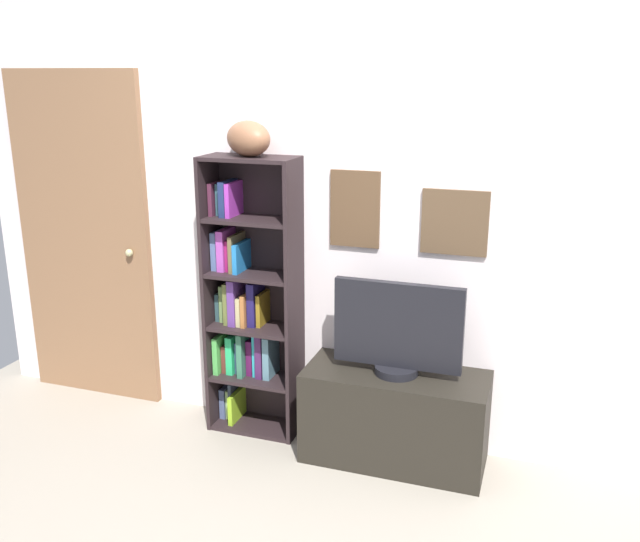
{
  "coord_description": "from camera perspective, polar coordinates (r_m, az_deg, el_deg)",
  "views": [
    {
      "loc": [
        0.84,
        -2.19,
        1.94
      ],
      "look_at": [
        -0.2,
        0.85,
        1.0
      ],
      "focal_mm": 38.26,
      "sensor_mm": 36.0,
      "label": 1
    }
  ],
  "objects": [
    {
      "name": "tv_stand",
      "position": [
        3.59,
        6.26,
        -12.04
      ],
      "size": [
        0.92,
        0.4,
        0.49
      ],
      "color": "black",
      "rests_on": "ground"
    },
    {
      "name": "football",
      "position": [
        3.51,
        -6.01,
        10.96
      ],
      "size": [
        0.34,
        0.3,
        0.18
      ],
      "primitive_type": "ellipsoid",
      "rotation": [
        0.0,
        0.0,
        -0.54
      ],
      "color": "#8C5B3F",
      "rests_on": "bookshelf"
    },
    {
      "name": "back_wall",
      "position": [
        3.5,
        4.7,
        5.0
      ],
      "size": [
        4.8,
        0.08,
        2.52
      ],
      "color": "silver",
      "rests_on": "ground"
    },
    {
      "name": "bookshelf",
      "position": [
        3.74,
        -6.04,
        -2.76
      ],
      "size": [
        0.5,
        0.25,
        1.53
      ],
      "color": "black",
      "rests_on": "ground"
    },
    {
      "name": "door",
      "position": [
        4.29,
        -19.09,
        2.44
      ],
      "size": [
        0.88,
        0.09,
        1.96
      ],
      "color": "#865F40",
      "rests_on": "ground"
    },
    {
      "name": "television",
      "position": [
        3.39,
        6.51,
        -4.95
      ],
      "size": [
        0.64,
        0.22,
        0.48
      ],
      "color": "black",
      "rests_on": "tv_stand"
    }
  ]
}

